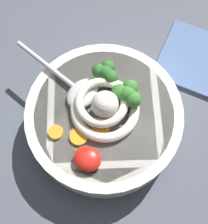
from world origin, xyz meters
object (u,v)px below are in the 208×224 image
at_px(soup_bowl, 104,119).
at_px(folded_napkin, 206,63).
at_px(soup_spoon, 76,88).
at_px(noodle_pile, 104,106).

distance_m(soup_bowl, folded_napkin, 0.24).
height_order(soup_bowl, soup_spoon, soup_spoon).
height_order(soup_spoon, folded_napkin, soup_spoon).
bearing_deg(folded_napkin, soup_bowl, 53.12).
xyz_separation_m(soup_bowl, soup_spoon, (0.06, -0.02, 0.04)).
relative_size(soup_bowl, soup_spoon, 1.49).
relative_size(noodle_pile, folded_napkin, 0.68).
bearing_deg(noodle_pile, soup_bowl, 107.63).
relative_size(soup_spoon, folded_napkin, 0.97).
bearing_deg(noodle_pile, folded_napkin, -127.67).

